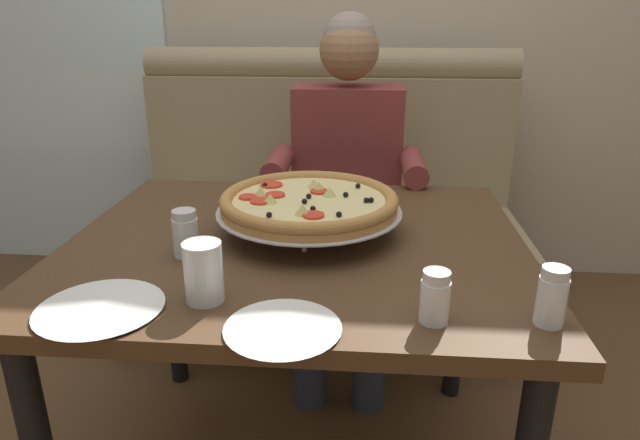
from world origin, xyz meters
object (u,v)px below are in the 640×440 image
at_px(shaker_oregano, 435,301).
at_px(patio_chair, 111,143).
at_px(booth_bench, 324,229).
at_px(shaker_pepper_flakes, 186,236).
at_px(dining_table, 297,272).
at_px(shaker_parmesan, 551,301).
at_px(plate_near_left, 283,325).
at_px(pizza, 309,203).
at_px(plate_near_right, 100,305).
at_px(drinking_glass, 204,275).
at_px(diner_main, 346,176).

distance_m(shaker_oregano, patio_chair, 2.88).
distance_m(booth_bench, shaker_pepper_flakes, 1.16).
relative_size(dining_table, shaker_parmesan, 10.08).
bearing_deg(plate_near_left, booth_bench, 91.18).
relative_size(dining_table, shaker_oregano, 11.20).
bearing_deg(pizza, patio_chair, 126.36).
bearing_deg(plate_near_right, pizza, 50.57).
relative_size(pizza, shaker_oregano, 4.66).
xyz_separation_m(shaker_oregano, plate_near_right, (-0.62, -0.01, -0.03)).
relative_size(dining_table, shaker_pepper_flakes, 10.17).
bearing_deg(drinking_glass, plate_near_right, -163.71).
height_order(shaker_pepper_flakes, patio_chair, patio_chair).
bearing_deg(patio_chair, drinking_glass, -61.52).
bearing_deg(pizza, shaker_oregano, -57.24).
relative_size(shaker_pepper_flakes, shaker_oregano, 1.10).
bearing_deg(patio_chair, pizza, -53.64).
bearing_deg(shaker_pepper_flakes, drinking_glass, -64.03).
distance_m(booth_bench, shaker_parmesan, 1.46).
relative_size(shaker_oregano, plate_near_left, 0.47).
bearing_deg(plate_near_left, shaker_parmesan, 7.39).
bearing_deg(plate_near_right, booth_bench, 76.20).
distance_m(diner_main, shaker_parmesan, 1.12).
bearing_deg(plate_near_right, drinking_glass, 16.29).
xyz_separation_m(shaker_parmesan, plate_near_left, (-0.48, -0.06, -0.04)).
height_order(drinking_glass, patio_chair, drinking_glass).
xyz_separation_m(pizza, shaker_pepper_flakes, (-0.27, -0.17, -0.03)).
bearing_deg(shaker_pepper_flakes, pizza, 32.29).
height_order(shaker_oregano, plate_near_left, shaker_oregano).
bearing_deg(shaker_pepper_flakes, booth_bench, 77.38).
xyz_separation_m(dining_table, diner_main, (0.10, 0.68, 0.06)).
bearing_deg(shaker_oregano, booth_bench, 102.72).
bearing_deg(booth_bench, shaker_parmesan, -69.00).
bearing_deg(shaker_oregano, diner_main, 100.67).
height_order(booth_bench, patio_chair, booth_bench).
relative_size(shaker_oregano, drinking_glass, 0.83).
distance_m(dining_table, pizza, 0.18).
distance_m(booth_bench, diner_main, 0.42).
xyz_separation_m(pizza, shaker_oregano, (0.27, -0.42, -0.04)).
xyz_separation_m(plate_near_left, patio_chair, (-1.41, 2.38, -0.23)).
height_order(dining_table, shaker_pepper_flakes, shaker_pepper_flakes).
bearing_deg(shaker_parmesan, shaker_oregano, -177.78).
distance_m(diner_main, shaker_pepper_flakes, 0.87).
bearing_deg(plate_near_left, shaker_oregano, 11.26).
bearing_deg(plate_near_left, dining_table, 93.81).
distance_m(plate_near_left, drinking_glass, 0.20).
distance_m(diner_main, pizza, 0.65).
relative_size(booth_bench, shaker_oregano, 15.96).
height_order(shaker_oregano, shaker_parmesan, shaker_parmesan).
xyz_separation_m(booth_bench, shaker_pepper_flakes, (-0.24, -1.07, 0.39)).
height_order(pizza, drinking_glass, drinking_glass).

